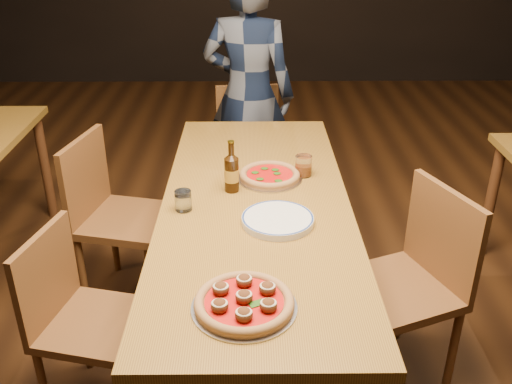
{
  "coord_description": "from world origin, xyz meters",
  "views": [
    {
      "loc": [
        -0.02,
        -2.15,
        1.88
      ],
      "look_at": [
        0.0,
        -0.05,
        0.82
      ],
      "focal_mm": 40.0,
      "sensor_mm": 36.0,
      "label": 1
    }
  ],
  "objects_px": {
    "chair_main_e": "(397,289)",
    "diner": "(249,95)",
    "chair_end": "(250,153)",
    "water_glass": "(183,201)",
    "plate_stack": "(278,220)",
    "amber_glass": "(303,166)",
    "chair_main_sw": "(126,219)",
    "beer_bottle": "(232,174)",
    "chair_main_nw": "(95,323)",
    "pizza_meatball": "(244,302)",
    "pizza_margherita": "(270,175)",
    "table_main": "(256,216)"
  },
  "relations": [
    {
      "from": "water_glass",
      "to": "table_main",
      "type": "bearing_deg",
      "value": 13.44
    },
    {
      "from": "chair_main_e",
      "to": "diner",
      "type": "xyz_separation_m",
      "value": [
        -0.62,
        1.56,
        0.35
      ]
    },
    {
      "from": "chair_main_sw",
      "to": "diner",
      "type": "xyz_separation_m",
      "value": [
        0.62,
        0.96,
        0.35
      ]
    },
    {
      "from": "plate_stack",
      "to": "amber_glass",
      "type": "relative_size",
      "value": 2.96
    },
    {
      "from": "chair_main_nw",
      "to": "pizza_margherita",
      "type": "distance_m",
      "value": 0.99
    },
    {
      "from": "table_main",
      "to": "beer_bottle",
      "type": "bearing_deg",
      "value": 135.3
    },
    {
      "from": "pizza_meatball",
      "to": "diner",
      "type": "xyz_separation_m",
      "value": [
        0.01,
        2.05,
        0.03
      ]
    },
    {
      "from": "amber_glass",
      "to": "chair_end",
      "type": "bearing_deg",
      "value": 103.99
    },
    {
      "from": "chair_main_e",
      "to": "diner",
      "type": "bearing_deg",
      "value": 179.54
    },
    {
      "from": "chair_main_nw",
      "to": "water_glass",
      "type": "xyz_separation_m",
      "value": [
        0.33,
        0.31,
        0.38
      ]
    },
    {
      "from": "chair_main_sw",
      "to": "amber_glass",
      "type": "distance_m",
      "value": 0.95
    },
    {
      "from": "pizza_meatball",
      "to": "chair_main_nw",
      "type": "bearing_deg",
      "value": 150.23
    },
    {
      "from": "table_main",
      "to": "chair_main_e",
      "type": "height_order",
      "value": "chair_main_e"
    },
    {
      "from": "water_glass",
      "to": "diner",
      "type": "distance_m",
      "value": 1.43
    },
    {
      "from": "pizza_meatball",
      "to": "water_glass",
      "type": "relative_size",
      "value": 3.89
    },
    {
      "from": "plate_stack",
      "to": "water_glass",
      "type": "height_order",
      "value": "water_glass"
    },
    {
      "from": "amber_glass",
      "to": "diner",
      "type": "distance_m",
      "value": 1.1
    },
    {
      "from": "plate_stack",
      "to": "water_glass",
      "type": "distance_m",
      "value": 0.4
    },
    {
      "from": "chair_main_sw",
      "to": "diner",
      "type": "relative_size",
      "value": 0.57
    },
    {
      "from": "beer_bottle",
      "to": "diner",
      "type": "height_order",
      "value": "diner"
    },
    {
      "from": "amber_glass",
      "to": "plate_stack",
      "type": "bearing_deg",
      "value": -107.25
    },
    {
      "from": "chair_main_sw",
      "to": "water_glass",
      "type": "distance_m",
      "value": 0.66
    },
    {
      "from": "table_main",
      "to": "pizza_margherita",
      "type": "height_order",
      "value": "pizza_margherita"
    },
    {
      "from": "chair_main_sw",
      "to": "chair_end",
      "type": "xyz_separation_m",
      "value": [
        0.63,
        0.89,
        -0.02
      ]
    },
    {
      "from": "beer_bottle",
      "to": "water_glass",
      "type": "height_order",
      "value": "beer_bottle"
    },
    {
      "from": "pizza_meatball",
      "to": "amber_glass",
      "type": "distance_m",
      "value": 1.01
    },
    {
      "from": "plate_stack",
      "to": "chair_end",
      "type": "bearing_deg",
      "value": 94.37
    },
    {
      "from": "chair_main_sw",
      "to": "diner",
      "type": "height_order",
      "value": "diner"
    },
    {
      "from": "chair_end",
      "to": "water_glass",
      "type": "distance_m",
      "value": 1.41
    },
    {
      "from": "plate_stack",
      "to": "diner",
      "type": "relative_size",
      "value": 0.18
    },
    {
      "from": "chair_main_nw",
      "to": "chair_main_e",
      "type": "bearing_deg",
      "value": -69.88
    },
    {
      "from": "plate_stack",
      "to": "beer_bottle",
      "type": "height_order",
      "value": "beer_bottle"
    },
    {
      "from": "chair_main_e",
      "to": "pizza_margherita",
      "type": "relative_size",
      "value": 3.08
    },
    {
      "from": "chair_main_e",
      "to": "pizza_meatball",
      "type": "bearing_deg",
      "value": -74.01
    },
    {
      "from": "chair_main_e",
      "to": "plate_stack",
      "type": "distance_m",
      "value": 0.59
    },
    {
      "from": "pizza_margherita",
      "to": "water_glass",
      "type": "bearing_deg",
      "value": -141.45
    },
    {
      "from": "pizza_margherita",
      "to": "amber_glass",
      "type": "relative_size",
      "value": 3.07
    },
    {
      "from": "chair_end",
      "to": "diner",
      "type": "bearing_deg",
      "value": 91.07
    },
    {
      "from": "table_main",
      "to": "chair_main_sw",
      "type": "bearing_deg",
      "value": 150.26
    },
    {
      "from": "chair_main_sw",
      "to": "beer_bottle",
      "type": "height_order",
      "value": "beer_bottle"
    },
    {
      "from": "beer_bottle",
      "to": "water_glass",
      "type": "xyz_separation_m",
      "value": [
        -0.2,
        -0.18,
        -0.04
      ]
    },
    {
      "from": "pizza_margherita",
      "to": "plate_stack",
      "type": "relative_size",
      "value": 1.04
    },
    {
      "from": "chair_main_nw",
      "to": "beer_bottle",
      "type": "relative_size",
      "value": 3.61
    },
    {
      "from": "chair_main_sw",
      "to": "water_glass",
      "type": "height_order",
      "value": "chair_main_sw"
    },
    {
      "from": "chair_end",
      "to": "pizza_meatball",
      "type": "bearing_deg",
      "value": -95.95
    },
    {
      "from": "chair_main_sw",
      "to": "amber_glass",
      "type": "bearing_deg",
      "value": -84.53
    },
    {
      "from": "amber_glass",
      "to": "chair_main_nw",
      "type": "bearing_deg",
      "value": -143.24
    },
    {
      "from": "table_main",
      "to": "plate_stack",
      "type": "bearing_deg",
      "value": -65.54
    },
    {
      "from": "chair_main_sw",
      "to": "pizza_meatball",
      "type": "height_order",
      "value": "chair_main_sw"
    },
    {
      "from": "chair_main_sw",
      "to": "plate_stack",
      "type": "height_order",
      "value": "chair_main_sw"
    }
  ]
}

